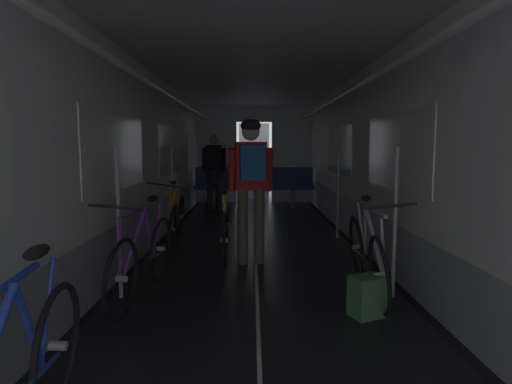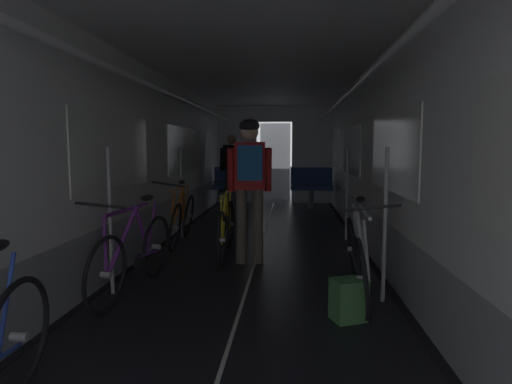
{
  "view_description": "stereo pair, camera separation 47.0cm",
  "coord_description": "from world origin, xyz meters",
  "px_view_note": "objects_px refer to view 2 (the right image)",
  "views": [
    {
      "loc": [
        -0.04,
        -1.71,
        1.39
      ],
      "look_at": [
        0.0,
        3.45,
        0.85
      ],
      "focal_mm": 29.56,
      "sensor_mm": 36.0,
      "label": 1
    },
    {
      "loc": [
        0.43,
        -1.7,
        1.39
      ],
      "look_at": [
        0.0,
        3.45,
        0.85
      ],
      "focal_mm": 29.56,
      "sensor_mm": 36.0,
      "label": 2
    }
  ],
  "objects_px": {
    "bicycle_yellow_in_aisle": "(226,228)",
    "bicycle_silver": "(357,257)",
    "bench_seat_far_left": "(234,183)",
    "bicycle_orange": "(182,218)",
    "backpack_on_floor": "(349,300)",
    "person_standing_near_bench": "(232,167)",
    "bicycle_purple": "(134,254)",
    "bench_seat_far_right": "(311,184)",
    "person_cyclist_aisle": "(250,175)"
  },
  "relations": [
    {
      "from": "bench_seat_far_left",
      "to": "bicycle_orange",
      "type": "distance_m",
      "value": 3.85
    },
    {
      "from": "bench_seat_far_right",
      "to": "person_cyclist_aisle",
      "type": "height_order",
      "value": "person_cyclist_aisle"
    },
    {
      "from": "bicycle_silver",
      "to": "backpack_on_floor",
      "type": "height_order",
      "value": "bicycle_silver"
    },
    {
      "from": "bench_seat_far_left",
      "to": "backpack_on_floor",
      "type": "bearing_deg",
      "value": -74.34
    },
    {
      "from": "bicycle_silver",
      "to": "backpack_on_floor",
      "type": "distance_m",
      "value": 0.62
    },
    {
      "from": "person_standing_near_bench",
      "to": "bicycle_silver",
      "type": "bearing_deg",
      "value": -70.44
    },
    {
      "from": "person_cyclist_aisle",
      "to": "person_standing_near_bench",
      "type": "height_order",
      "value": "person_cyclist_aisle"
    },
    {
      "from": "bicycle_yellow_in_aisle",
      "to": "bicycle_purple",
      "type": "bearing_deg",
      "value": -115.67
    },
    {
      "from": "bench_seat_far_left",
      "to": "bicycle_silver",
      "type": "bearing_deg",
      "value": -71.58
    },
    {
      "from": "person_cyclist_aisle",
      "to": "person_standing_near_bench",
      "type": "relative_size",
      "value": 1.03
    },
    {
      "from": "bench_seat_far_right",
      "to": "bicycle_orange",
      "type": "bearing_deg",
      "value": -118.02
    },
    {
      "from": "bicycle_silver",
      "to": "person_standing_near_bench",
      "type": "xyz_separation_m",
      "value": [
        -1.95,
        5.49,
        0.59
      ]
    },
    {
      "from": "bench_seat_far_right",
      "to": "person_cyclist_aisle",
      "type": "relative_size",
      "value": 0.57
    },
    {
      "from": "bicycle_silver",
      "to": "person_standing_near_bench",
      "type": "bearing_deg",
      "value": 109.56
    },
    {
      "from": "bicycle_yellow_in_aisle",
      "to": "bench_seat_far_right",
      "type": "bearing_deg",
      "value": 74.23
    },
    {
      "from": "bicycle_orange",
      "to": "bicycle_yellow_in_aisle",
      "type": "bearing_deg",
      "value": -43.41
    },
    {
      "from": "bench_seat_far_left",
      "to": "bicycle_yellow_in_aisle",
      "type": "height_order",
      "value": "bench_seat_far_left"
    },
    {
      "from": "bicycle_silver",
      "to": "person_cyclist_aisle",
      "type": "bearing_deg",
      "value": 136.67
    },
    {
      "from": "bench_seat_far_left",
      "to": "bicycle_orange",
      "type": "xyz_separation_m",
      "value": [
        -0.24,
        -3.84,
        -0.19
      ]
    },
    {
      "from": "bench_seat_far_right",
      "to": "backpack_on_floor",
      "type": "relative_size",
      "value": 2.89
    },
    {
      "from": "bicycle_orange",
      "to": "backpack_on_floor",
      "type": "height_order",
      "value": "bicycle_orange"
    },
    {
      "from": "bicycle_purple",
      "to": "backpack_on_floor",
      "type": "height_order",
      "value": "bicycle_purple"
    },
    {
      "from": "person_standing_near_bench",
      "to": "backpack_on_floor",
      "type": "height_order",
      "value": "person_standing_near_bench"
    },
    {
      "from": "bicycle_purple",
      "to": "bicycle_silver",
      "type": "distance_m",
      "value": 2.11
    },
    {
      "from": "bicycle_orange",
      "to": "bicycle_purple",
      "type": "bearing_deg",
      "value": -87.66
    },
    {
      "from": "bench_seat_far_left",
      "to": "person_cyclist_aisle",
      "type": "distance_m",
      "value": 4.92
    },
    {
      "from": "bicycle_purple",
      "to": "person_cyclist_aisle",
      "type": "height_order",
      "value": "person_cyclist_aisle"
    },
    {
      "from": "bicycle_yellow_in_aisle",
      "to": "backpack_on_floor",
      "type": "distance_m",
      "value": 2.29
    },
    {
      "from": "person_standing_near_bench",
      "to": "bench_seat_far_left",
      "type": "bearing_deg",
      "value": 90.41
    },
    {
      "from": "backpack_on_floor",
      "to": "person_standing_near_bench",
      "type": "bearing_deg",
      "value": 106.55
    },
    {
      "from": "bicycle_silver",
      "to": "bicycle_yellow_in_aisle",
      "type": "relative_size",
      "value": 1.0
    },
    {
      "from": "bicycle_purple",
      "to": "bicycle_yellow_in_aisle",
      "type": "distance_m",
      "value": 1.55
    },
    {
      "from": "bench_seat_far_right",
      "to": "bicycle_yellow_in_aisle",
      "type": "bearing_deg",
      "value": -105.77
    },
    {
      "from": "person_cyclist_aisle",
      "to": "bicycle_orange",
      "type": "bearing_deg",
      "value": 137.85
    },
    {
      "from": "bicycle_orange",
      "to": "bench_seat_far_right",
      "type": "bearing_deg",
      "value": 61.98
    },
    {
      "from": "bicycle_orange",
      "to": "bicycle_yellow_in_aisle",
      "type": "xyz_separation_m",
      "value": [
        0.76,
        -0.72,
        0.0
      ]
    },
    {
      "from": "person_cyclist_aisle",
      "to": "backpack_on_floor",
      "type": "distance_m",
      "value": 2.08
    },
    {
      "from": "bicycle_silver",
      "to": "bicycle_yellow_in_aisle",
      "type": "height_order",
      "value": "bicycle_silver"
    },
    {
      "from": "bicycle_yellow_in_aisle",
      "to": "bicycle_silver",
      "type": "bearing_deg",
      "value": -42.4
    },
    {
      "from": "bicycle_silver",
      "to": "person_cyclist_aisle",
      "type": "relative_size",
      "value": 0.98
    },
    {
      "from": "bench_seat_far_left",
      "to": "person_standing_near_bench",
      "type": "height_order",
      "value": "person_standing_near_bench"
    },
    {
      "from": "bicycle_silver",
      "to": "bench_seat_far_left",
      "type": "bearing_deg",
      "value": 108.42
    },
    {
      "from": "person_standing_near_bench",
      "to": "bicycle_orange",
      "type": "bearing_deg",
      "value": -94.03
    },
    {
      "from": "bench_seat_far_left",
      "to": "bicycle_yellow_in_aisle",
      "type": "relative_size",
      "value": 0.58
    },
    {
      "from": "bench_seat_far_left",
      "to": "bicycle_yellow_in_aisle",
      "type": "distance_m",
      "value": 4.58
    },
    {
      "from": "person_cyclist_aisle",
      "to": "backpack_on_floor",
      "type": "height_order",
      "value": "person_cyclist_aisle"
    },
    {
      "from": "bicycle_yellow_in_aisle",
      "to": "person_standing_near_bench",
      "type": "xyz_separation_m",
      "value": [
        -0.51,
        4.18,
        0.59
      ]
    },
    {
      "from": "bicycle_orange",
      "to": "bicycle_purple",
      "type": "height_order",
      "value": "bicycle_orange"
    },
    {
      "from": "bicycle_purple",
      "to": "person_standing_near_bench",
      "type": "relative_size",
      "value": 1.0
    },
    {
      "from": "bicycle_purple",
      "to": "backpack_on_floor",
      "type": "xyz_separation_m",
      "value": [
        1.96,
        -0.49,
        -0.21
      ]
    }
  ]
}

